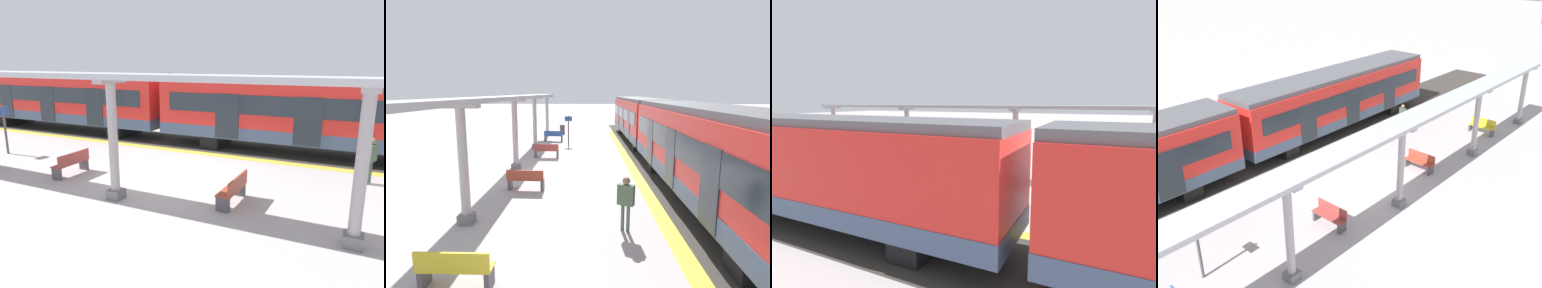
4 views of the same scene
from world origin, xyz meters
The scene contains 14 objects.
ground_plane centered at (0.00, 0.00, 0.00)m, with size 176.00×176.00×0.00m, color #A9A1A0.
tactile_edge_strip centered at (-3.11, 0.00, 0.00)m, with size 0.50×32.33×0.01m, color gold.
trackbed centered at (-4.96, 0.00, 0.00)m, with size 3.20×44.33×0.01m, color #38332D.
train_far_carriage centered at (-4.95, 4.47, 1.83)m, with size 2.65×13.90×3.48m.
canopy_pillar_second centered at (2.91, -6.10, 1.83)m, with size 1.10×0.44×3.60m.
canopy_pillar_third centered at (2.91, -0.20, 1.83)m, with size 1.10×0.44×3.60m.
canopy_pillar_fourth centered at (2.91, 6.39, 1.83)m, with size 1.10×0.44×3.60m.
canopy_pillar_fifth centered at (2.91, 12.48, 1.83)m, with size 1.10×0.44×3.60m.
canopy_beam centered at (2.91, -0.16, 3.68)m, with size 1.20×26.08×0.16m, color #A8AAB2.
bench_near_end centered at (1.92, 9.51, 0.44)m, with size 1.50×0.44×0.86m.
bench_mid_platform centered at (1.74, 3.17, 0.44)m, with size 1.51×0.49×0.86m.
bench_extra_slot centered at (1.72, -3.08, 0.44)m, with size 1.51×0.46×0.86m.
platform_info_sign centered at (0.67, -7.95, 1.33)m, with size 0.56×0.10×2.20m.
passenger_waiting_near_edge centered at (-1.83, 6.78, 1.00)m, with size 0.51×0.39×1.60m.
Camera 4 is at (11.55, -13.13, 9.64)m, focal length 40.43 mm.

